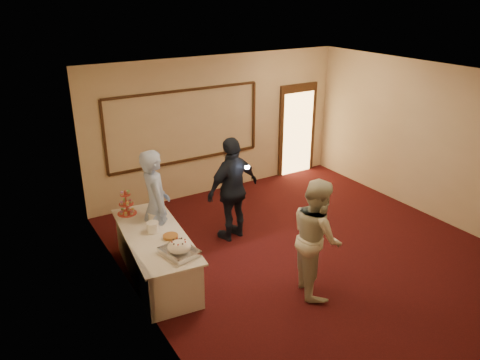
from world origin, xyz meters
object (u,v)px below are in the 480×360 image
at_px(tart, 171,237).
at_px(woman, 317,237).
at_px(man, 156,207).
at_px(plate_stack_b, 154,217).
at_px(cupcake_stand, 126,205).
at_px(pavlova_tray, 179,249).
at_px(plate_stack_a, 153,227).
at_px(buffet_table, 156,256).
at_px(guest, 233,189).

height_order(tart, woman, woman).
height_order(man, woman, man).
bearing_deg(plate_stack_b, cupcake_stand, 119.60).
bearing_deg(cupcake_stand, woman, -49.93).
xyz_separation_m(pavlova_tray, tart, (0.07, 0.48, -0.06)).
bearing_deg(pavlova_tray, man, 82.97).
bearing_deg(tart, plate_stack_a, 114.16).
bearing_deg(man, pavlova_tray, -178.32).
distance_m(plate_stack_b, woman, 2.62).
relative_size(pavlova_tray, plate_stack_b, 3.32).
height_order(buffet_table, tart, tart).
bearing_deg(plate_stack_a, woman, -40.23).
distance_m(pavlova_tray, woman, 2.00).
distance_m(plate_stack_a, tart, 0.37).
bearing_deg(tart, buffet_table, 122.40).
distance_m(man, woman, 2.63).
height_order(plate_stack_a, man, man).
relative_size(buffet_table, man, 1.21).
relative_size(cupcake_stand, plate_stack_b, 2.59).
distance_m(buffet_table, pavlova_tray, 0.88).
bearing_deg(plate_stack_b, plate_stack_a, -113.82).
relative_size(buffet_table, pavlova_tray, 3.93).
height_order(plate_stack_a, tart, plate_stack_a).
height_order(plate_stack_a, woman, woman).
bearing_deg(guest, buffet_table, 4.64).
height_order(woman, guest, guest).
relative_size(plate_stack_a, plate_stack_b, 1.07).
relative_size(cupcake_stand, woman, 0.26).
xyz_separation_m(buffet_table, plate_stack_b, (0.15, 0.41, 0.46)).
relative_size(plate_stack_a, tart, 0.72).
xyz_separation_m(buffet_table, man, (0.24, 0.49, 0.59)).
xyz_separation_m(plate_stack_a, woman, (1.91, -1.61, 0.05)).
bearing_deg(plate_stack_b, pavlova_tray, -93.29).
distance_m(cupcake_stand, man, 0.55).
xyz_separation_m(cupcake_stand, man, (0.37, -0.41, 0.04)).
xyz_separation_m(pavlova_tray, plate_stack_a, (-0.08, 0.82, -0.01)).
relative_size(pavlova_tray, cupcake_stand, 1.28).
relative_size(plate_stack_a, man, 0.10).
xyz_separation_m(pavlova_tray, woman, (1.83, -0.80, 0.04)).
height_order(buffet_table, woman, woman).
height_order(plate_stack_b, tart, plate_stack_b).
bearing_deg(buffet_table, guest, 16.62).
relative_size(plate_stack_b, man, 0.09).
distance_m(plate_stack_a, guest, 1.74).
xyz_separation_m(buffet_table, pavlova_tray, (0.09, -0.74, 0.47)).
relative_size(buffet_table, cupcake_stand, 5.04).
xyz_separation_m(plate_stack_b, woman, (1.77, -1.94, 0.06)).
bearing_deg(tart, pavlova_tray, -98.54).
bearing_deg(cupcake_stand, pavlova_tray, -82.49).
xyz_separation_m(buffet_table, tart, (0.16, -0.25, 0.41)).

